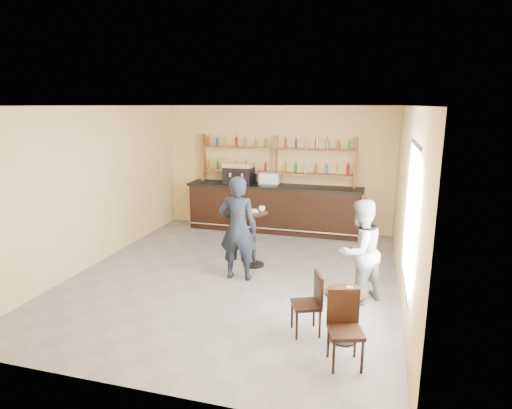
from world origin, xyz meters
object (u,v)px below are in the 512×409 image
(bar_counter, at_px, (274,208))
(patron_second, at_px, (360,251))
(chair_west, at_px, (306,304))
(man_main, at_px, (238,228))
(cafe_table, at_px, (345,316))
(espresso_machine, at_px, (239,173))
(pedestal_table, at_px, (254,239))
(pastry_case, at_px, (270,179))
(chair_south, at_px, (346,331))

(bar_counter, distance_m, patron_second, 4.28)
(chair_west, bearing_deg, man_main, -159.26)
(cafe_table, bearing_deg, espresso_machine, 122.34)
(espresso_machine, height_order, chair_west, espresso_machine)
(espresso_machine, xyz_separation_m, patron_second, (3.23, -3.59, -0.61))
(pedestal_table, bearing_deg, bar_counter, 94.23)
(espresso_machine, xyz_separation_m, pastry_case, (0.83, 0.00, -0.11))
(chair_west, xyz_separation_m, patron_second, (0.67, 1.27, 0.42))
(bar_counter, bearing_deg, espresso_machine, 180.00)
(pedestal_table, distance_m, patron_second, 2.40)
(bar_counter, height_order, espresso_machine, espresso_machine)
(cafe_table, xyz_separation_m, chair_west, (-0.55, 0.05, 0.09))
(espresso_machine, height_order, patron_second, espresso_machine)
(patron_second, bearing_deg, espresso_machine, -94.73)
(man_main, distance_m, patron_second, 2.26)
(chair_west, bearing_deg, pedestal_table, -170.93)
(espresso_machine, distance_m, pedestal_table, 2.89)
(chair_west, relative_size, patron_second, 0.52)
(man_main, relative_size, chair_west, 2.18)
(chair_west, bearing_deg, espresso_machine, -174.66)
(pedestal_table, height_order, chair_south, pedestal_table)
(espresso_machine, bearing_deg, patron_second, -43.75)
(pastry_case, bearing_deg, cafe_table, -72.94)
(cafe_table, height_order, chair_south, chair_south)
(man_main, bearing_deg, bar_counter, -90.70)
(chair_south, bearing_deg, patron_second, 70.93)
(bar_counter, relative_size, patron_second, 2.58)
(pedestal_table, bearing_deg, pastry_case, 96.42)
(chair_south, bearing_deg, pedestal_table, 107.26)
(chair_west, distance_m, patron_second, 1.50)
(man_main, height_order, cafe_table, man_main)
(pastry_case, relative_size, man_main, 0.26)
(bar_counter, distance_m, pedestal_table, 2.51)
(espresso_machine, relative_size, man_main, 0.38)
(pastry_case, bearing_deg, man_main, -94.72)
(cafe_table, xyz_separation_m, chair_south, (0.05, -0.60, 0.11))
(pastry_case, bearing_deg, chair_south, -74.93)
(bar_counter, relative_size, chair_west, 5.00)
(patron_second, bearing_deg, bar_counter, -104.05)
(chair_south, bearing_deg, espresso_machine, 102.88)
(espresso_machine, height_order, pedestal_table, espresso_machine)
(pastry_case, distance_m, chair_south, 6.05)
(pastry_case, distance_m, patron_second, 4.35)
(pedestal_table, xyz_separation_m, chair_south, (2.05, -3.01, -0.09))
(man_main, relative_size, patron_second, 1.13)
(pedestal_table, distance_m, cafe_table, 3.14)
(bar_counter, xyz_separation_m, espresso_machine, (-0.93, 0.00, 0.88))
(espresso_machine, xyz_separation_m, pedestal_table, (1.11, -2.50, -0.92))
(bar_counter, height_order, cafe_table, bar_counter)
(espresso_machine, relative_size, chair_south, 0.78)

